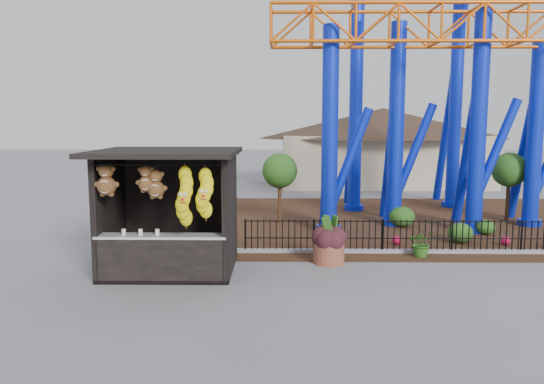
{
  "coord_description": "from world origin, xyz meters",
  "views": [
    {
      "loc": [
        -0.2,
        -12.11,
        3.82
      ],
      "look_at": [
        -0.4,
        1.5,
        2.0
      ],
      "focal_mm": 35.0,
      "sensor_mm": 36.0,
      "label": 1
    }
  ],
  "objects_px": {
    "roller_coaster": "(423,50)",
    "potted_plant": "(422,243)",
    "terracotta_planter": "(329,253)",
    "prize_booth": "(169,214)"
  },
  "relations": [
    {
      "from": "roller_coaster",
      "to": "potted_plant",
      "type": "height_order",
      "value": "roller_coaster"
    },
    {
      "from": "roller_coaster",
      "to": "potted_plant",
      "type": "xyz_separation_m",
      "value": [
        -1.29,
        -5.64,
        -6.04
      ]
    },
    {
      "from": "roller_coaster",
      "to": "potted_plant",
      "type": "relative_size",
      "value": 13.56
    },
    {
      "from": "roller_coaster",
      "to": "terracotta_planter",
      "type": "bearing_deg",
      "value": -122.18
    },
    {
      "from": "potted_plant",
      "to": "prize_booth",
      "type": "bearing_deg",
      "value": -155.15
    },
    {
      "from": "prize_booth",
      "to": "potted_plant",
      "type": "relative_size",
      "value": 4.32
    },
    {
      "from": "roller_coaster",
      "to": "terracotta_planter",
      "type": "xyz_separation_m",
      "value": [
        -3.98,
        -6.33,
        -6.15
      ]
    },
    {
      "from": "potted_plant",
      "to": "terracotta_planter",
      "type": "bearing_deg",
      "value": -154.46
    },
    {
      "from": "terracotta_planter",
      "to": "potted_plant",
      "type": "distance_m",
      "value": 2.79
    },
    {
      "from": "prize_booth",
      "to": "terracotta_planter",
      "type": "xyz_separation_m",
      "value": [
        4.12,
        0.98,
        -1.23
      ]
    }
  ]
}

